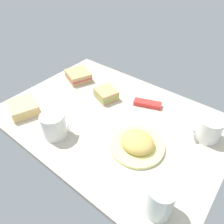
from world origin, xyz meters
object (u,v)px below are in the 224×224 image
coffee_mug_milky (209,129)px  sandwich_side (106,94)px  sandwich_main (23,108)px  sandwich_extra (78,76)px  glass_of_milk (160,201)px  coffee_mug_black (54,125)px  plate_of_food (137,143)px  snack_bar (147,104)px

coffee_mug_milky → sandwich_side: (-44.74, -4.27, -2.30)cm
sandwich_main → sandwich_extra: (-0.52, 32.93, -0.00)cm
sandwich_side → glass_of_milk: size_ratio=1.05×
sandwich_extra → coffee_mug_black: bearing=-57.1°
sandwich_extra → glass_of_milk: bearing=-27.9°
coffee_mug_black → sandwich_main: bearing=179.3°
plate_of_food → coffee_mug_black: coffee_mug_black is taller
sandwich_extra → snack_bar: (39.33, 3.40, -1.20)cm
coffee_mug_black → sandwich_extra: (-21.44, 33.20, -2.67)cm
snack_bar → plate_of_food: bearing=-87.9°
glass_of_milk → snack_bar: size_ratio=0.92×
sandwich_side → sandwich_extra: 21.85cm
sandwich_main → plate_of_food: bearing=15.7°
plate_of_food → coffee_mug_milky: (17.50, 19.97, 2.59)cm
sandwich_main → sandwich_extra: same height
coffee_mug_milky → coffee_mug_black: bearing=-143.0°
plate_of_food → glass_of_milk: (16.89, -15.48, 3.11)cm
sandwich_main → glass_of_milk: bearing=-1.6°
coffee_mug_milky → plate_of_food: bearing=-131.2°
plate_of_food → coffee_mug_milky: bearing=48.8°
coffee_mug_milky → sandwich_extra: size_ratio=0.73×
plate_of_food → snack_bar: (-9.47, 22.72, -0.91)cm
plate_of_food → snack_bar: bearing=112.6°
glass_of_milk → snack_bar: 46.58cm
sandwich_extra → glass_of_milk: size_ratio=1.35×
coffee_mug_milky → sandwich_main: (-65.77, -33.58, -2.30)cm
sandwich_main → sandwich_side: size_ratio=1.27×
coffee_mug_black → snack_bar: (17.89, 36.59, -3.87)cm
sandwich_side → sandwich_extra: (-21.55, 3.62, 0.00)cm
plate_of_food → snack_bar: 24.63cm
glass_of_milk → coffee_mug_black: bearing=177.9°
coffee_mug_black → glass_of_milk: glass_of_milk is taller
coffee_mug_black → sandwich_side: size_ratio=0.97×
plate_of_food → sandwich_extra: size_ratio=1.32×
sandwich_extra → snack_bar: sandwich_extra is taller
sandwich_side → sandwich_extra: same height
snack_bar → coffee_mug_milky: bearing=-26.3°
sandwich_side → coffee_mug_black: bearing=-90.2°
sandwich_main → glass_of_milk: glass_of_milk is taller
coffee_mug_milky → sandwich_side: bearing=-174.6°
coffee_mug_milky → snack_bar: 27.33cm
coffee_mug_black → glass_of_milk: (44.25, -1.60, 0.15)cm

